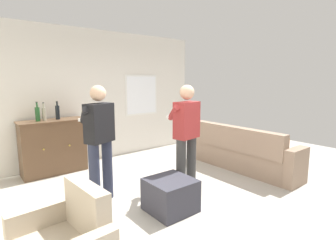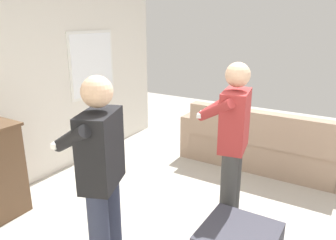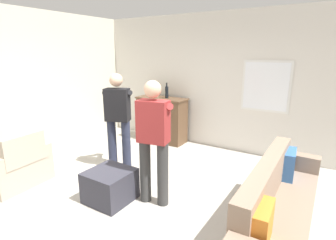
% 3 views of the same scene
% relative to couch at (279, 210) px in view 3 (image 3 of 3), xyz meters
% --- Properties ---
extents(ground, '(10.40, 10.40, 0.00)m').
position_rel_couch_xyz_m(ground, '(-1.94, -0.22, -0.34)').
color(ground, '#B2ADA3').
extents(wall_back_with_window, '(5.20, 0.15, 2.80)m').
position_rel_couch_xyz_m(wall_back_with_window, '(-1.91, 2.43, 1.06)').
color(wall_back_with_window, silver).
rests_on(wall_back_with_window, ground).
extents(wall_side_left, '(0.12, 5.20, 2.80)m').
position_rel_couch_xyz_m(wall_side_left, '(-4.60, -0.22, 1.06)').
color(wall_side_left, beige).
rests_on(wall_side_left, ground).
extents(couch, '(0.57, 2.33, 0.87)m').
position_rel_couch_xyz_m(couch, '(0.00, 0.00, 0.00)').
color(couch, gray).
rests_on(couch, ground).
extents(armchair, '(0.70, 0.92, 0.85)m').
position_rel_couch_xyz_m(armchair, '(-3.64, -0.87, -0.05)').
color(armchair, '#B2A38E').
rests_on(armchair, ground).
extents(sideboard_cabinet, '(1.17, 0.49, 1.02)m').
position_rel_couch_xyz_m(sideboard_cabinet, '(-2.91, 2.08, 0.17)').
color(sideboard_cabinet, brown).
rests_on(sideboard_cabinet, ground).
extents(bottle_wine_green, '(0.08, 0.08, 0.34)m').
position_rel_couch_xyz_m(bottle_wine_green, '(-2.79, 2.10, 0.82)').
color(bottle_wine_green, black).
rests_on(bottle_wine_green, sideboard_cabinet).
extents(bottle_liquor_amber, '(0.07, 0.07, 0.34)m').
position_rel_couch_xyz_m(bottle_liquor_amber, '(-3.04, 2.08, 0.81)').
color(bottle_liquor_amber, gray).
rests_on(bottle_liquor_amber, sideboard_cabinet).
extents(bottle_spirits_clear, '(0.08, 0.08, 0.35)m').
position_rel_couch_xyz_m(bottle_spirits_clear, '(-3.15, 2.08, 0.81)').
color(bottle_spirits_clear, '#1E4C23').
rests_on(bottle_spirits_clear, sideboard_cabinet).
extents(ottoman, '(0.58, 0.58, 0.44)m').
position_rel_couch_xyz_m(ottoman, '(-2.11, -0.43, -0.12)').
color(ottoman, '#33333D').
rests_on(ottoman, ground).
extents(person_standing_left, '(0.52, 0.52, 1.68)m').
position_rel_couch_xyz_m(person_standing_left, '(-2.71, 0.43, 0.60)').
color(person_standing_left, '#282D42').
rests_on(person_standing_left, ground).
extents(person_standing_right, '(0.55, 0.51, 1.68)m').
position_rel_couch_xyz_m(person_standing_right, '(-1.57, -0.13, 0.60)').
color(person_standing_right, '#383838').
rests_on(person_standing_right, ground).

